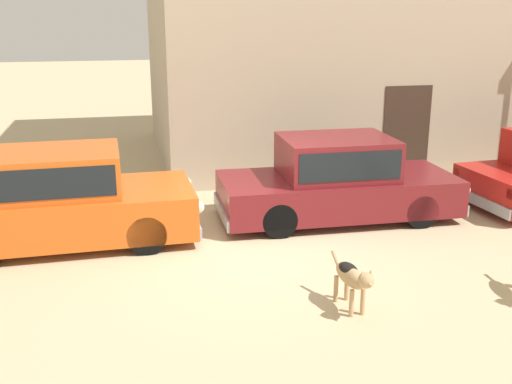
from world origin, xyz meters
name	(u,v)px	position (x,y,z in m)	size (l,w,h in m)	color
ground_plane	(256,250)	(0.00, 0.00, 0.00)	(80.00, 80.00, 0.00)	tan
parked_sedan_nearest	(63,198)	(-2.96, 1.01, 0.75)	(4.31, 1.93, 1.54)	#D15619
parked_sedan_second	(337,179)	(1.78, 1.22, 0.74)	(4.42, 1.87, 1.51)	maroon
apartment_block	(434,6)	(6.42, 6.82, 3.79)	(14.91, 6.75, 7.58)	tan
stray_dog_spotted	(352,277)	(0.74, -2.25, 0.46)	(0.29, 1.08, 0.69)	tan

